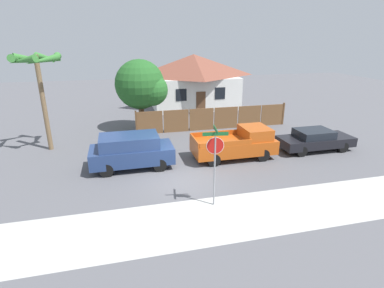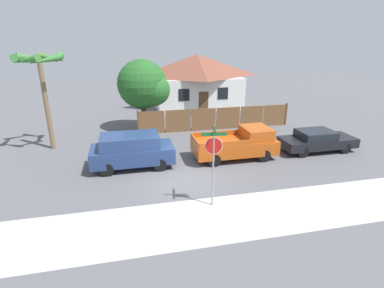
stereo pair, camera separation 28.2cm
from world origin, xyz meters
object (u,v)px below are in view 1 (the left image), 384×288
red_suv (131,150)px  orange_pickup (237,144)px  oak_tree (142,86)px  palm_tree (38,68)px  parked_sedan (315,139)px  house (194,80)px  stop_sign (215,153)px

red_suv → orange_pickup: size_ratio=0.92×
oak_tree → orange_pickup: oak_tree is taller
palm_tree → parked_sedan: 17.28m
house → oak_tree: bearing=-128.9°
house → palm_tree: size_ratio=1.51×
palm_tree → parked_sedan: size_ratio=1.26×
palm_tree → red_suv: palm_tree is taller
parked_sedan → house: bearing=107.1°
house → red_suv: size_ratio=2.02×
orange_pickup → parked_sedan: bearing=-0.3°
palm_tree → stop_sign: (8.04, -8.88, -2.73)m
house → oak_tree: (-5.63, -6.99, 0.69)m
oak_tree → palm_tree: bearing=-155.1°
red_suv → palm_tree: bearing=139.7°
oak_tree → orange_pickup: size_ratio=1.10×
oak_tree → orange_pickup: (4.77, -6.98, -2.51)m
red_suv → parked_sedan: red_suv is taller
parked_sedan → stop_sign: size_ratio=1.36×
palm_tree → orange_pickup: 12.45m
house → orange_pickup: (-0.86, -13.97, -1.82)m
house → stop_sign: size_ratio=2.61×
orange_pickup → parked_sedan: (5.22, -0.00, -0.17)m
oak_tree → house: bearing=51.1°
house → oak_tree: oak_tree is taller
orange_pickup → stop_sign: 5.80m
stop_sign → red_suv: bearing=131.9°
palm_tree → red_suv: 7.57m
oak_tree → red_suv: bearing=-100.7°
oak_tree → parked_sedan: 12.48m
red_suv → orange_pickup: bearing=-0.3°
oak_tree → parked_sedan: size_ratio=1.13×
house → parked_sedan: 14.77m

